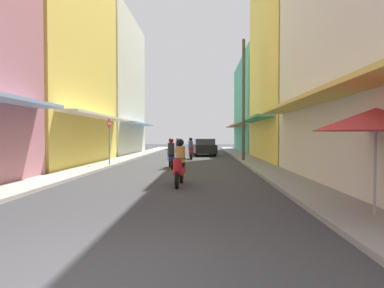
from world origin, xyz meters
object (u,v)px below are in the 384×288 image
Objects in this scene: motorbike_blue at (171,155)px; motorbike_maroon at (191,149)px; motorbike_red at (180,165)px; utility_pole at (243,100)px; parked_car at (204,147)px; vendor_umbrella at (376,119)px; motorbike_silver at (177,145)px; street_sign_no_entry at (109,135)px.

motorbike_maroon is at bearing 83.25° from motorbike_blue.
motorbike_red is 0.23× the size of utility_pole.
motorbike_blue is 0.23× the size of utility_pole.
motorbike_red is at bearing -92.85° from parked_car.
vendor_umbrella is at bearing -45.45° from motorbike_red.
parked_car is 1.80× the size of vendor_umbrella.
motorbike_silver is 0.22× the size of utility_pole.
utility_pole is (3.37, 9.99, 3.34)m from motorbike_red.
vendor_umbrella is at bearing -75.19° from motorbike_maroon.
motorbike_silver reaches higher than parked_car.
motorbike_maroon reaches higher than parked_car.
motorbike_blue is 0.76× the size of vendor_umbrella.
motorbike_blue is 11.24m from vendor_umbrella.
motorbike_red is 16.41m from parked_car.
motorbike_red is at bearing -84.83° from motorbike_silver.
motorbike_blue and motorbike_red have the same top height.
motorbike_maroon is 0.76× the size of vendor_umbrella.
motorbike_red is (0.14, -12.12, 0.00)m from motorbike_maroon.
parked_car is 20.95m from vendor_umbrella.
vendor_umbrella is at bearing -86.69° from utility_pole.
motorbike_red is (2.11, -23.34, 0.00)m from motorbike_silver.
motorbike_maroon is (1.97, -11.22, 0.00)m from motorbike_silver.
motorbike_maroon is at bearing -102.68° from parked_car.
motorbike_maroon is 0.68× the size of street_sign_no_entry.
motorbike_blue is 0.99× the size of motorbike_red.
parked_car is at bearing 111.74° from utility_pole.
motorbike_silver is 11.39m from motorbike_maroon.
motorbike_silver is 0.67× the size of street_sign_no_entry.
motorbike_red is (0.91, -5.68, 0.00)m from motorbike_blue.
motorbike_blue is 6.93m from utility_pole.
utility_pole is (4.27, 4.32, 3.34)m from motorbike_blue.
motorbike_silver is 0.99× the size of motorbike_maroon.
parked_car is (0.82, 16.39, 0.04)m from motorbike_red.
vendor_umbrella is (4.33, -16.38, 1.29)m from motorbike_maroon.
motorbike_maroon is (0.76, 6.44, 0.00)m from motorbike_blue.
vendor_umbrella is 0.30× the size of utility_pole.
vendor_umbrella is 13.43m from street_sign_no_entry.
street_sign_no_entry is (-8.47, 10.42, -0.28)m from vendor_umbrella.
parked_car is 11.46m from street_sign_no_entry.
motorbike_red is 11.06m from utility_pole.
street_sign_no_entry is (-5.10, -10.22, 0.98)m from parked_car.
utility_pole is at bearing -67.69° from motorbike_silver.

